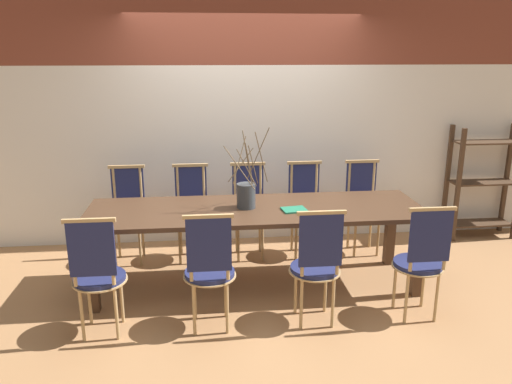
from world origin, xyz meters
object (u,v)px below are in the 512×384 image
object	(u,v)px
dining_table	(256,217)
shelving_rack	(483,183)
book_stack	(294,210)
vase_centerpiece	(246,195)
chair_near_center	(316,263)
chair_far_center	(249,208)

from	to	relation	value
dining_table	shelving_rack	world-z (taller)	shelving_rack
dining_table	book_stack	world-z (taller)	book_stack
vase_centerpiece	shelving_rack	size ratio (longest dim) A/B	0.56
vase_centerpiece	dining_table	bearing A→B (deg)	-12.63
chair_near_center	shelving_rack	size ratio (longest dim) A/B	0.76
vase_centerpiece	book_stack	distance (m)	0.45
dining_table	chair_far_center	world-z (taller)	chair_far_center
book_stack	shelving_rack	bearing A→B (deg)	25.06
chair_far_center	book_stack	bearing A→B (deg)	111.58
chair_near_center	book_stack	distance (m)	0.67
book_stack	shelving_rack	distance (m)	2.68
book_stack	chair_far_center	bearing A→B (deg)	111.58
chair_near_center	vase_centerpiece	distance (m)	0.96
chair_far_center	vase_centerpiece	world-z (taller)	vase_centerpiece
dining_table	chair_far_center	bearing A→B (deg)	90.09
chair_far_center	vase_centerpiece	distance (m)	0.80
book_stack	shelving_rack	size ratio (longest dim) A/B	0.18
chair_near_center	vase_centerpiece	bearing A→B (deg)	122.92
chair_far_center	vase_centerpiece	size ratio (longest dim) A/B	1.36
chair_near_center	chair_far_center	size ratio (longest dim) A/B	1.00
chair_near_center	chair_far_center	xyz separation A→B (m)	(-0.40, 1.46, 0.00)
dining_table	vase_centerpiece	distance (m)	0.23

